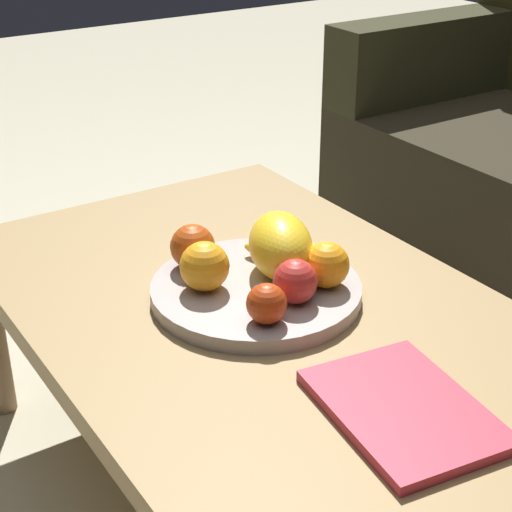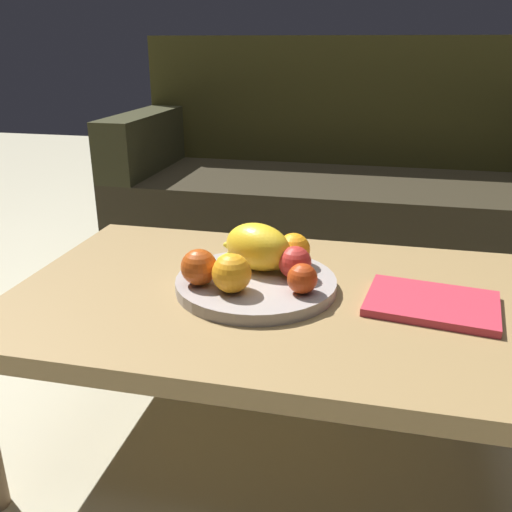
{
  "view_description": "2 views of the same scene",
  "coord_description": "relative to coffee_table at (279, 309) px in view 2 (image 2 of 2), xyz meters",
  "views": [
    {
      "loc": [
        0.92,
        -0.63,
        1.05
      ],
      "look_at": [
        -0.05,
        0.01,
        0.46
      ],
      "focal_mm": 57.98,
      "sensor_mm": 36.0,
      "label": 1
    },
    {
      "loc": [
        0.19,
        -1.03,
        0.88
      ],
      "look_at": [
        -0.05,
        0.01,
        0.46
      ],
      "focal_mm": 38.82,
      "sensor_mm": 36.0,
      "label": 2
    }
  ],
  "objects": [
    {
      "name": "banana_bunch",
      "position": [
        -0.07,
        0.08,
        0.09
      ],
      "size": [
        0.17,
        0.12,
        0.06
      ],
      "color": "gold",
      "rests_on": "fruit_bowl"
    },
    {
      "name": "fruit_bowl",
      "position": [
        -0.05,
        0.01,
        0.05
      ],
      "size": [
        0.34,
        0.34,
        0.03
      ],
      "primitive_type": "cylinder",
      "color": "#A19791",
      "rests_on": "coffee_table"
    },
    {
      "name": "apple_left",
      "position": [
        0.05,
        -0.04,
        0.1
      ],
      "size": [
        0.06,
        0.06,
        0.06
      ],
      "primitive_type": "sphere",
      "color": "#B43812",
      "rests_on": "fruit_bowl"
    },
    {
      "name": "ground_plane",
      "position": [
        0.0,
        0.0,
        -0.35
      ],
      "size": [
        8.0,
        8.0,
        0.0
      ],
      "primitive_type": "plane",
      "color": "#B2AC8F"
    },
    {
      "name": "coffee_table",
      "position": [
        0.0,
        0.0,
        0.0
      ],
      "size": [
        1.12,
        0.69,
        0.39
      ],
      "color": "olive",
      "rests_on": "ground_plane"
    },
    {
      "name": "apple_front",
      "position": [
        0.03,
        0.03,
        0.1
      ],
      "size": [
        0.07,
        0.07,
        0.07
      ],
      "primitive_type": "sphere",
      "color": "red",
      "rests_on": "fruit_bowl"
    },
    {
      "name": "orange_front",
      "position": [
        -0.08,
        -0.07,
        0.1
      ],
      "size": [
        0.08,
        0.08,
        0.08
      ],
      "primitive_type": "sphere",
      "color": "orange",
      "rests_on": "fruit_bowl"
    },
    {
      "name": "melon_large_front",
      "position": [
        -0.06,
        0.06,
        0.12
      ],
      "size": [
        0.18,
        0.16,
        0.1
      ],
      "primitive_type": "ellipsoid",
      "rotation": [
        0.0,
        0.0,
        -0.43
      ],
      "color": "yellow",
      "rests_on": "fruit_bowl"
    },
    {
      "name": "orange_left",
      "position": [
        0.01,
        0.1,
        0.1
      ],
      "size": [
        0.07,
        0.07,
        0.07
      ],
      "primitive_type": "sphere",
      "color": "orange",
      "rests_on": "fruit_bowl"
    },
    {
      "name": "couch",
      "position": [
        0.05,
        1.11,
        -0.04
      ],
      "size": [
        1.7,
        0.7,
        0.9
      ],
      "color": "black",
      "rests_on": "ground_plane"
    },
    {
      "name": "apple_right",
      "position": [
        -0.16,
        -0.05,
        0.1
      ],
      "size": [
        0.07,
        0.07,
        0.07
      ],
      "primitive_type": "sphere",
      "color": "#B34413",
      "rests_on": "fruit_bowl"
    },
    {
      "name": "magazine",
      "position": [
        0.31,
        0.0,
        0.05
      ],
      "size": [
        0.27,
        0.21,
        0.02
      ],
      "primitive_type": "cube",
      "rotation": [
        0.0,
        0.0,
        -0.14
      ],
      "color": "#C03040",
      "rests_on": "coffee_table"
    }
  ]
}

